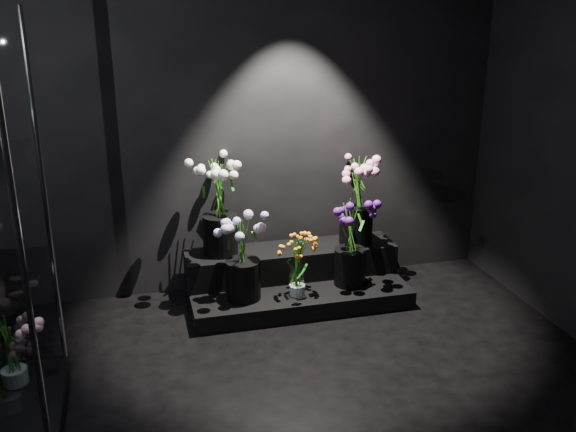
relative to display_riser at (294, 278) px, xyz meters
name	(u,v)px	position (x,y,z in m)	size (l,w,h in m)	color
wall_back	(248,115)	(-0.28, 0.33, 1.25)	(4.00, 4.00, 0.00)	black
display_riser	(294,278)	(0.00, 0.00, 0.00)	(1.67, 0.74, 0.37)	black
bouquet_orange_bells	(297,264)	(-0.05, -0.27, 0.23)	(0.30, 0.30, 0.48)	white
bouquet_lilac	(243,253)	(-0.45, -0.22, 0.35)	(0.41, 0.41, 0.63)	black
bouquet_purple	(351,239)	(0.40, -0.18, 0.36)	(0.41, 0.41, 0.68)	black
bouquet_cream_roses	(219,200)	(-0.56, 0.13, 0.65)	(0.47, 0.47, 0.75)	black
bouquet_pink_roses	(357,196)	(0.53, 0.08, 0.61)	(0.38, 0.38, 0.71)	black
bouquet_case_base_pink	(10,348)	(-1.94, -0.92, 0.18)	(0.43, 0.43, 0.44)	white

